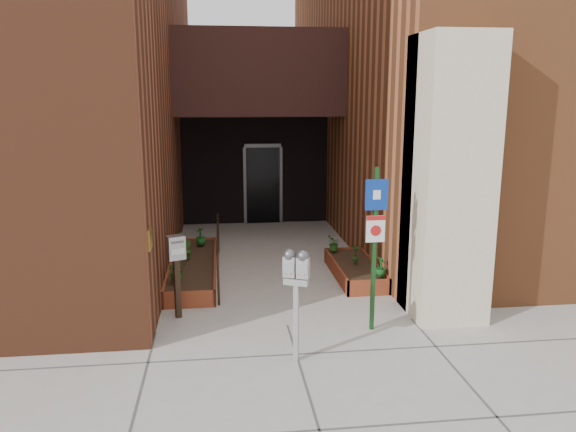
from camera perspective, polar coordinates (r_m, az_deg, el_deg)
name	(u,v)px	position (r m, az deg, el deg)	size (l,w,h in m)	color
ground	(287,325)	(8.85, -0.06, -11.06)	(80.00, 80.00, 0.00)	#9E9991
architecture	(248,36)	(15.06, -4.13, 17.81)	(20.00, 14.60, 10.00)	brown
planter_left	(193,269)	(11.30, -9.61, -5.30)	(0.90, 3.60, 0.30)	maroon
planter_right	(355,270)	(11.11, 6.80, -5.51)	(0.80, 2.20, 0.30)	maroon
handrail	(218,239)	(11.07, -7.14, -2.28)	(0.04, 3.34, 0.90)	black
parking_meter	(296,275)	(7.34, 0.84, -6.04)	(0.36, 0.25, 1.55)	#AFB0B2
sign_post	(375,232)	(8.32, 8.83, -1.63)	(0.34, 0.09, 2.48)	#153B16
payment_dropbox	(176,259)	(9.01, -11.29, -4.31)	(0.32, 0.28, 1.35)	black
shrub_left_a	(177,270)	(10.02, -11.19, -5.43)	(0.36, 0.36, 0.40)	#225418
shrub_left_b	(187,250)	(11.38, -10.27, -3.38)	(0.20, 0.20, 0.36)	#225A19
shrub_left_c	(201,236)	(12.34, -8.84, -2.01)	(0.22, 0.22, 0.40)	#18551B
shrub_left_d	(180,240)	(12.06, -10.92, -2.40)	(0.21, 0.21, 0.41)	#235C1A
shrub_right_a	(381,267)	(10.24, 9.39, -5.11)	(0.20, 0.20, 0.36)	#164E1B
shrub_right_b	(356,254)	(11.00, 6.90, -3.81)	(0.19, 0.19, 0.36)	#255919
shrub_right_c	(334,243)	(11.76, 4.68, -2.79)	(0.29, 0.29, 0.32)	#225418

